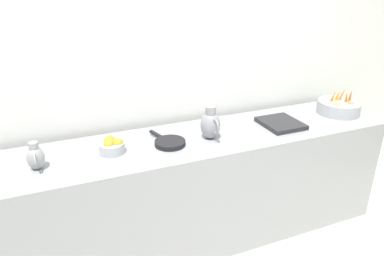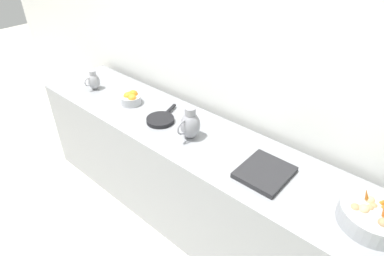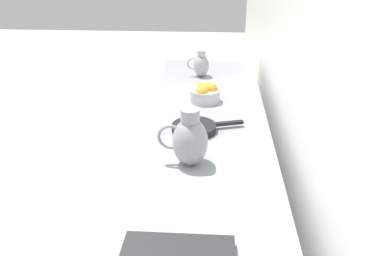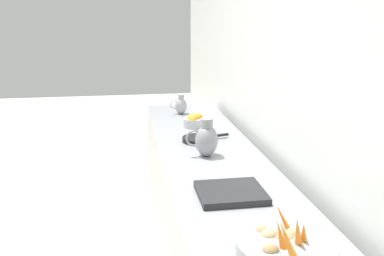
% 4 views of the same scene
% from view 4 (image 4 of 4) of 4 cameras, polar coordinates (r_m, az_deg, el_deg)
% --- Properties ---
extents(tile_wall_left, '(0.10, 7.79, 3.00)m').
position_cam_4_polar(tile_wall_left, '(2.38, 15.86, 6.82)').
color(tile_wall_left, white).
rests_on(tile_wall_left, ground_plane).
extents(prep_counter, '(0.68, 3.13, 0.92)m').
position_cam_4_polar(prep_counter, '(3.02, 2.39, -11.59)').
color(prep_counter, gray).
rests_on(prep_counter, ground_plane).
extents(vegetable_colander, '(0.37, 0.37, 0.24)m').
position_cam_4_polar(vegetable_colander, '(1.63, 12.63, -16.30)').
color(vegetable_colander, '#9EA0A5').
rests_on(vegetable_colander, prep_counter).
extents(orange_bowl, '(0.18, 0.18, 0.11)m').
position_cam_4_polar(orange_bowl, '(3.45, 0.29, 1.01)').
color(orange_bowl, '#ADAFB5').
rests_on(orange_bowl, prep_counter).
extents(metal_pitcher_tall, '(0.21, 0.15, 0.25)m').
position_cam_4_polar(metal_pitcher_tall, '(2.73, 1.94, -1.55)').
color(metal_pitcher_tall, gray).
rests_on(metal_pitcher_tall, prep_counter).
extents(metal_pitcher_short, '(0.16, 0.11, 0.18)m').
position_cam_4_polar(metal_pitcher_short, '(3.91, -1.55, 3.13)').
color(metal_pitcher_short, '#939399').
rests_on(metal_pitcher_short, prep_counter).
extents(counter_sink_basin, '(0.34, 0.30, 0.04)m').
position_cam_4_polar(counter_sink_basin, '(2.18, 5.31, -8.78)').
color(counter_sink_basin, '#232326').
rests_on(counter_sink_basin, prep_counter).
extents(skillet_on_counter, '(0.36, 0.22, 0.03)m').
position_cam_4_polar(skillet_on_counter, '(3.07, 0.86, -1.53)').
color(skillet_on_counter, black).
rests_on(skillet_on_counter, prep_counter).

